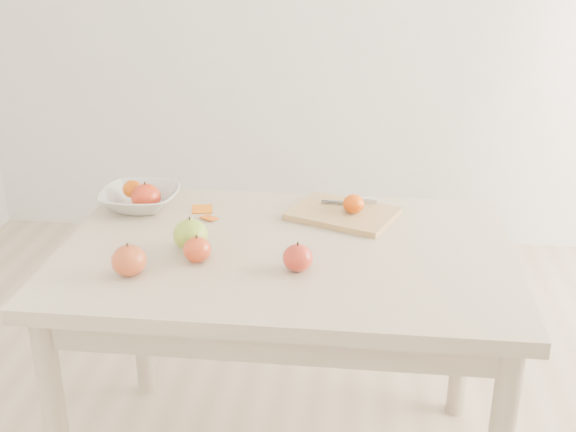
# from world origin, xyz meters

# --- Properties ---
(table) EXTENTS (1.20, 0.80, 0.75)m
(table) POSITION_xyz_m (0.00, 0.00, 0.65)
(table) COLOR beige
(table) RESTS_ON ground
(cutting_board) EXTENTS (0.35, 0.30, 0.02)m
(cutting_board) POSITION_xyz_m (0.14, 0.23, 0.76)
(cutting_board) COLOR tan
(cutting_board) RESTS_ON table
(board_tangerine) EXTENTS (0.06, 0.06, 0.05)m
(board_tangerine) POSITION_xyz_m (0.17, 0.22, 0.80)
(board_tangerine) COLOR #D44A07
(board_tangerine) RESTS_ON cutting_board
(fruit_bowl) EXTENTS (0.23, 0.23, 0.06)m
(fruit_bowl) POSITION_xyz_m (-0.47, 0.23, 0.78)
(fruit_bowl) COLOR silver
(fruit_bowl) RESTS_ON table
(bowl_tangerine_near) EXTENTS (0.06, 0.06, 0.05)m
(bowl_tangerine_near) POSITION_xyz_m (-0.49, 0.24, 0.81)
(bowl_tangerine_near) COLOR #C75407
(bowl_tangerine_near) RESTS_ON fruit_bowl
(bowl_tangerine_far) EXTENTS (0.06, 0.06, 0.05)m
(bowl_tangerine_far) POSITION_xyz_m (-0.44, 0.22, 0.80)
(bowl_tangerine_far) COLOR red
(bowl_tangerine_far) RESTS_ON fruit_bowl
(orange_peel_a) EXTENTS (0.07, 0.05, 0.01)m
(orange_peel_a) POSITION_xyz_m (-0.28, 0.22, 0.75)
(orange_peel_a) COLOR orange
(orange_peel_a) RESTS_ON table
(orange_peel_b) EXTENTS (0.06, 0.05, 0.01)m
(orange_peel_b) POSITION_xyz_m (-0.24, 0.17, 0.75)
(orange_peel_b) COLOR #DF5D0F
(orange_peel_b) RESTS_ON table
(paring_knife) EXTENTS (0.17, 0.05, 0.01)m
(paring_knife) POSITION_xyz_m (0.19, 0.30, 0.78)
(paring_knife) COLOR silver
(paring_knife) RESTS_ON cutting_board
(apple_green) EXTENTS (0.09, 0.09, 0.08)m
(apple_green) POSITION_xyz_m (-0.25, -0.04, 0.79)
(apple_green) COLOR #6B9D2A
(apple_green) RESTS_ON table
(apple_red_b) EXTENTS (0.07, 0.07, 0.07)m
(apple_red_b) POSITION_xyz_m (-0.21, -0.11, 0.78)
(apple_red_b) COLOR #A01204
(apple_red_b) RESTS_ON table
(apple_red_c) EXTENTS (0.08, 0.08, 0.07)m
(apple_red_c) POSITION_xyz_m (0.04, -0.13, 0.78)
(apple_red_c) COLOR maroon
(apple_red_c) RESTS_ON table
(apple_red_d) EXTENTS (0.09, 0.09, 0.08)m
(apple_red_d) POSITION_xyz_m (-0.36, -0.20, 0.79)
(apple_red_d) COLOR maroon
(apple_red_d) RESTS_ON table
(apple_red_a) EXTENTS (0.09, 0.09, 0.08)m
(apple_red_a) POSITION_xyz_m (-0.45, 0.22, 0.79)
(apple_red_a) COLOR #9D0514
(apple_red_a) RESTS_ON table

